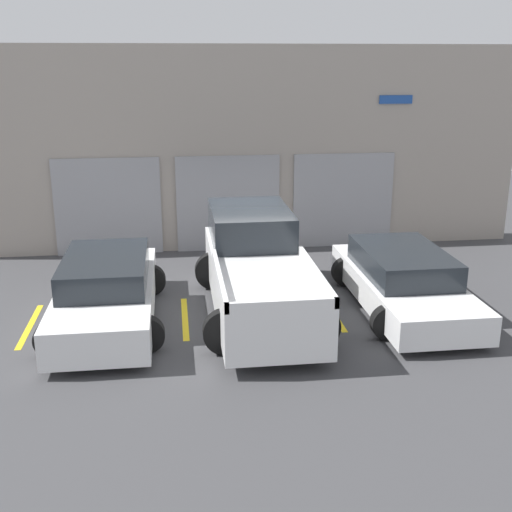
# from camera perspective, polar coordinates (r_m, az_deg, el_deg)

# --- Properties ---
(ground_plane) EXTENTS (28.00, 28.00, 0.00)m
(ground_plane) POSITION_cam_1_polar(r_m,az_deg,el_deg) (14.79, -0.64, -2.62)
(ground_plane) COLOR #3D3D3F
(shophouse_building) EXTENTS (15.60, 0.68, 5.36)m
(shophouse_building) POSITION_cam_1_polar(r_m,az_deg,el_deg) (17.34, -2.00, 9.31)
(shophouse_building) COLOR #9E9389
(shophouse_building) RESTS_ON ground
(pickup_truck) EXTENTS (2.46, 5.49, 1.88)m
(pickup_truck) POSITION_cam_1_polar(r_m,az_deg,el_deg) (13.14, 0.10, -1.15)
(pickup_truck) COLOR white
(pickup_truck) RESTS_ON ground
(sedan_white) EXTENTS (2.27, 4.79, 1.24)m
(sedan_white) POSITION_cam_1_polar(r_m,az_deg,el_deg) (13.68, 12.91, -2.14)
(sedan_white) COLOR white
(sedan_white) RESTS_ON ground
(sedan_side) EXTENTS (2.27, 4.72, 1.33)m
(sedan_side) POSITION_cam_1_polar(r_m,az_deg,el_deg) (12.91, -13.14, -3.12)
(sedan_side) COLOR white
(sedan_side) RESTS_ON ground
(parking_stripe_far_left) EXTENTS (0.12, 2.20, 0.01)m
(parking_stripe_far_left) POSITION_cam_1_polar(r_m,az_deg,el_deg) (13.35, -19.46, -5.88)
(parking_stripe_far_left) COLOR gold
(parking_stripe_far_left) RESTS_ON ground
(parking_stripe_left) EXTENTS (0.12, 2.20, 0.01)m
(parking_stripe_left) POSITION_cam_1_polar(r_m,az_deg,el_deg) (13.04, -6.33, -5.51)
(parking_stripe_left) COLOR gold
(parking_stripe_left) RESTS_ON ground
(parking_stripe_centre) EXTENTS (0.12, 2.20, 0.01)m
(parking_stripe_centre) POSITION_cam_1_polar(r_m,az_deg,el_deg) (13.41, 6.71, -4.86)
(parking_stripe_centre) COLOR gold
(parking_stripe_centre) RESTS_ON ground
(parking_stripe_right) EXTENTS (0.12, 2.20, 0.01)m
(parking_stripe_right) POSITION_cam_1_polar(r_m,az_deg,el_deg) (14.42, 18.45, -4.05)
(parking_stripe_right) COLOR gold
(parking_stripe_right) RESTS_ON ground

